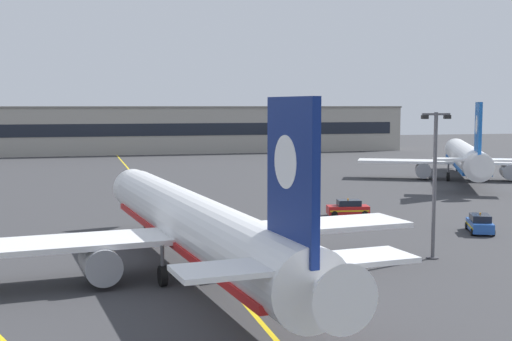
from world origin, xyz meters
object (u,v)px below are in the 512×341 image
airliner_foreground (194,225)px  apron_lamp_post (434,182)px  service_car_third (348,208)px  airliner_background (466,158)px  service_car_second (480,224)px

airliner_foreground → apron_lamp_post: (17.85, 0.62, 2.30)m
airliner_foreground → service_car_third: airliner_foreground is taller
apron_lamp_post → airliner_background: bearing=56.3°
airliner_foreground → service_car_third: size_ratio=9.32×
airliner_background → service_car_third: 40.10m
airliner_background → service_car_second: (-21.98, -38.37, -2.60)m
apron_lamp_post → service_car_third: apron_lamp_post is taller
service_car_second → airliner_foreground: bearing=-161.8°
service_car_second → service_car_third: same height
airliner_foreground → service_car_second: airliner_foreground is taller
apron_lamp_post → service_car_second: size_ratio=2.36×
service_car_third → apron_lamp_post: bearing=-94.0°
airliner_background → service_car_second: bearing=-119.8°
apron_lamp_post → service_car_second: bearing=42.0°
apron_lamp_post → airliner_foreground: bearing=-178.0°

